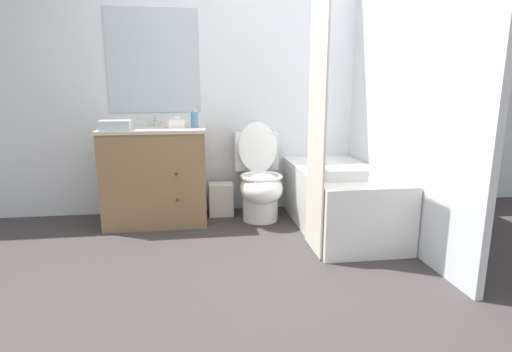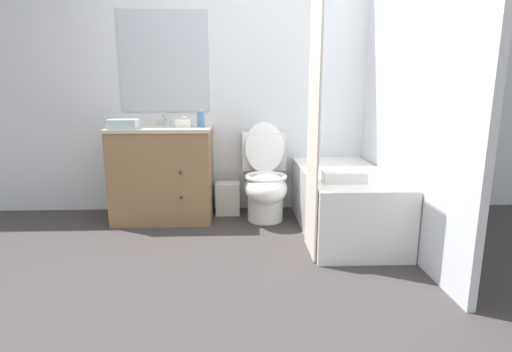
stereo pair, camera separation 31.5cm
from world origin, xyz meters
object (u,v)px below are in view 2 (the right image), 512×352
at_px(toilet, 265,181).
at_px(bathtub, 343,201).
at_px(sink_faucet, 165,121).
at_px(hand_towel_folded, 123,124).
at_px(vanity_cabinet, 164,172).
at_px(wastebasket, 228,198).
at_px(tissue_box, 184,123).
at_px(bath_towel_folded, 343,176).
at_px(soap_dispenser, 201,119).

distance_m(toilet, bathtub, 0.74).
relative_size(sink_faucet, bathtub, 0.10).
bearing_deg(hand_towel_folded, vanity_cabinet, 33.22).
relative_size(bathtub, wastebasket, 4.60).
relative_size(tissue_box, hand_towel_folded, 0.55).
relative_size(hand_towel_folded, bath_towel_folded, 0.79).
relative_size(toilet, hand_towel_folded, 3.64).
bearing_deg(sink_faucet, vanity_cabinet, -90.00).
relative_size(bathtub, soap_dispenser, 8.62).
bearing_deg(bath_towel_folded, bathtub, 73.69).
bearing_deg(soap_dispenser, vanity_cabinet, 175.35).
relative_size(toilet, soap_dispenser, 5.45).
distance_m(sink_faucet, bathtub, 1.80).
bearing_deg(sink_faucet, hand_towel_folded, -126.42).
bearing_deg(bath_towel_folded, soap_dispenser, 146.19).
bearing_deg(bathtub, wastebasket, 152.02).
bearing_deg(vanity_cabinet, bathtub, -14.88).
xyz_separation_m(tissue_box, bath_towel_folded, (1.26, -0.75, -0.34)).
bearing_deg(bathtub, soap_dispenser, 162.25).
bearing_deg(wastebasket, soap_dispenser, -148.78).
bearing_deg(hand_towel_folded, sink_faucet, 53.58).
relative_size(tissue_box, soap_dispenser, 0.83).
bearing_deg(toilet, vanity_cabinet, 175.98).
bearing_deg(soap_dispenser, toilet, -3.63).
height_order(soap_dispenser, bath_towel_folded, soap_dispenser).
relative_size(vanity_cabinet, tissue_box, 6.66).
xyz_separation_m(vanity_cabinet, bathtub, (1.57, -0.42, -0.18)).
distance_m(vanity_cabinet, tissue_box, 0.50).
relative_size(sink_faucet, hand_towel_folded, 0.58).
height_order(bathtub, hand_towel_folded, hand_towel_folded).
bearing_deg(vanity_cabinet, hand_towel_folded, -146.78).
bearing_deg(tissue_box, vanity_cabinet, 174.42).
distance_m(soap_dispenser, bath_towel_folded, 1.39).
height_order(tissue_box, hand_towel_folded, tissue_box).
height_order(sink_faucet, wastebasket, sink_faucet).
distance_m(tissue_box, bath_towel_folded, 1.51).
bearing_deg(hand_towel_folded, wastebasket, 18.75).
xyz_separation_m(sink_faucet, toilet, (0.93, -0.27, -0.53)).
bearing_deg(vanity_cabinet, bath_towel_folded, -27.76).
xyz_separation_m(sink_faucet, hand_towel_folded, (-0.29, -0.39, 0.01)).
xyz_separation_m(bathtub, soap_dispenser, (-1.21, 0.39, 0.66)).
height_order(bathtub, bath_towel_folded, bath_towel_folded).
bearing_deg(wastebasket, bath_towel_folded, -44.84).
relative_size(bathtub, hand_towel_folded, 5.76).
relative_size(vanity_cabinet, bath_towel_folded, 2.90).
bearing_deg(wastebasket, hand_towel_folded, -161.25).
relative_size(wastebasket, bath_towel_folded, 0.99).
distance_m(vanity_cabinet, soap_dispenser, 0.61).
relative_size(toilet, tissue_box, 6.60).
relative_size(toilet, bathtub, 0.63).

